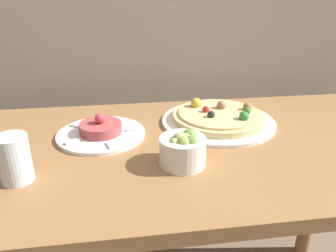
% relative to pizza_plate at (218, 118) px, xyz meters
% --- Properties ---
extents(dining_table, '(1.28, 0.68, 0.75)m').
position_rel_pizza_plate_xyz_m(dining_table, '(-0.09, -0.13, -0.13)').
color(dining_table, olive).
rests_on(dining_table, ground_plane).
extents(pizza_plate, '(0.35, 0.35, 0.06)m').
position_rel_pizza_plate_xyz_m(pizza_plate, '(0.00, 0.00, 0.00)').
color(pizza_plate, white).
rests_on(pizza_plate, dining_table).
extents(tartare_plate, '(0.25, 0.25, 0.07)m').
position_rel_pizza_plate_xyz_m(tartare_plate, '(-0.36, -0.04, -0.00)').
color(tartare_plate, white).
rests_on(tartare_plate, dining_table).
extents(small_bowl, '(0.11, 0.11, 0.08)m').
position_rel_pizza_plate_xyz_m(small_bowl, '(-0.16, -0.23, 0.02)').
color(small_bowl, white).
rests_on(small_bowl, dining_table).
extents(drinking_glass, '(0.07, 0.07, 0.11)m').
position_rel_pizza_plate_xyz_m(drinking_glass, '(-0.53, -0.25, 0.04)').
color(drinking_glass, silver).
rests_on(drinking_glass, dining_table).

